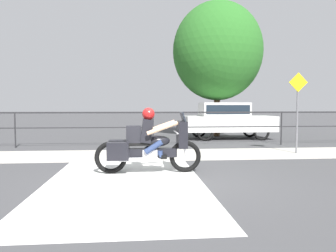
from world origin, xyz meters
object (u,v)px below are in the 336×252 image
at_px(parked_car, 227,118).
at_px(tree_behind_sign, 217,51).
at_px(motorcycle, 148,144).
at_px(street_sign, 298,104).

xyz_separation_m(parked_car, tree_behind_sign, (-0.14, 1.43, 3.32)).
distance_m(motorcycle, parked_car, 8.37).
height_order(motorcycle, tree_behind_sign, tree_behind_sign).
relative_size(street_sign, tree_behind_sign, 0.39).
bearing_deg(parked_car, street_sign, -81.30).
height_order(parked_car, tree_behind_sign, tree_behind_sign).
distance_m(motorcycle, street_sign, 5.67).
bearing_deg(motorcycle, tree_behind_sign, 71.78).
relative_size(motorcycle, parked_car, 0.60).
xyz_separation_m(parked_car, street_sign, (1.02, -4.74, 0.63)).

